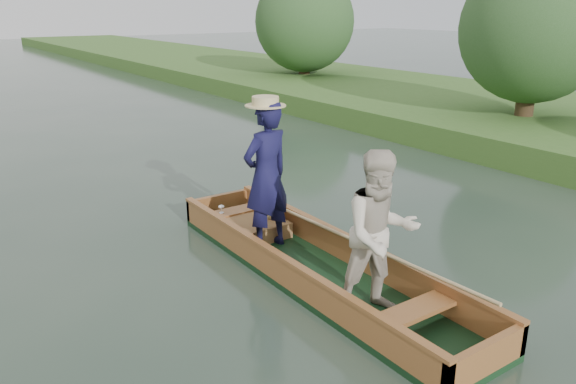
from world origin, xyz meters
TOP-DOWN VIEW (x-y plane):
  - ground at (0.00, 0.00)m, footprint 120.00×120.00m
  - trees_far at (-0.03, 9.08)m, footprint 23.25×15.45m
  - punt at (-0.04, -0.06)m, footprint 1.12×5.00m

SIDE VIEW (x-z plane):
  - ground at x=0.00m, z-range 0.00..0.00m
  - punt at x=-0.04m, z-range -0.34..1.76m
  - trees_far at x=-0.03m, z-range 0.22..4.77m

